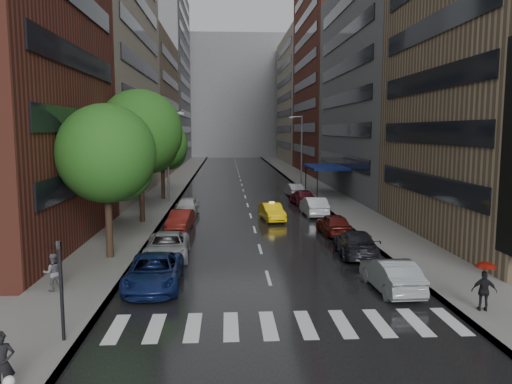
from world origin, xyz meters
TOP-DOWN VIEW (x-y plane):
  - ground at (0.00, 0.00)m, footprint 220.00×220.00m
  - road at (0.00, 50.00)m, footprint 14.00×140.00m
  - sidewalk_left at (-9.00, 50.00)m, footprint 4.00×140.00m
  - sidewalk_right at (9.00, 50.00)m, footprint 4.00×140.00m
  - crosswalk at (0.20, -2.00)m, footprint 13.15×2.80m
  - buildings_left at (-15.00, 58.79)m, footprint 8.00×108.00m
  - buildings_right at (15.00, 56.70)m, footprint 8.05×109.10m
  - building_far at (0.00, 118.00)m, footprint 40.00×14.00m
  - tree_near at (-8.60, 8.06)m, footprint 5.46×5.46m
  - tree_mid at (-8.60, 19.02)m, footprint 6.48×6.48m
  - tree_far at (-8.60, 32.04)m, footprint 5.26×5.26m
  - taxi at (1.60, 19.67)m, footprint 2.02×4.36m
  - parked_cars_left at (-5.40, 10.72)m, footprint 2.63×24.65m
  - parked_cars_right at (5.40, 17.26)m, footprint 2.48×37.36m
  - ped_bag_walker at (-8.04, -6.78)m, footprint 0.77×0.64m
  - ped_black_umbrella at (-9.72, 2.12)m, footprint 1.02×0.98m
  - ped_red_umbrella at (8.09, -1.35)m, footprint 1.01×0.82m
  - traffic_light at (-7.60, -3.21)m, footprint 0.18×0.15m
  - street_lamp_left at (-7.72, 30.00)m, footprint 1.74×0.22m
  - street_lamp_right at (7.72, 45.00)m, footprint 1.74×0.22m
  - awning at (8.98, 35.00)m, footprint 4.00×8.00m

SIDE VIEW (x-z plane):
  - ground at x=0.00m, z-range 0.00..0.00m
  - road at x=0.00m, z-range 0.00..0.01m
  - crosswalk at x=0.20m, z-range 0.01..0.02m
  - sidewalk_left at x=-9.00m, z-range 0.00..0.15m
  - sidewalk_right at x=9.00m, z-range 0.00..0.15m
  - taxi at x=1.60m, z-range 0.00..1.38m
  - parked_cars_left at x=-5.40m, z-range -0.04..1.52m
  - parked_cars_right at x=5.40m, z-range -0.06..1.54m
  - ped_bag_walker at x=-8.04m, z-range 0.12..1.92m
  - ped_red_umbrella at x=8.09m, z-range 0.33..2.34m
  - ped_black_umbrella at x=-9.72m, z-range 0.34..2.43m
  - traffic_light at x=-7.60m, z-range 0.50..3.95m
  - awning at x=8.98m, z-range 1.57..4.70m
  - street_lamp_left at x=-7.72m, z-range 0.39..9.39m
  - street_lamp_right at x=7.72m, z-range 0.39..9.39m
  - tree_far at x=-8.60m, z-range 1.54..9.93m
  - tree_near at x=-8.60m, z-range 1.60..10.31m
  - tree_mid at x=-8.60m, z-range 1.91..12.25m
  - buildings_right at x=15.00m, z-range -2.97..33.03m
  - buildings_left at x=-15.00m, z-range -3.01..34.99m
  - building_far at x=0.00m, z-range 0.00..32.00m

